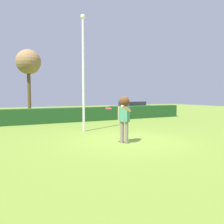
{
  "coord_description": "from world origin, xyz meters",
  "views": [
    {
      "loc": [
        -5.01,
        -8.06,
        1.86
      ],
      "look_at": [
        -0.32,
        0.67,
        1.15
      ],
      "focal_mm": 37.76,
      "sensor_mm": 36.0,
      "label": 1
    }
  ],
  "objects_px": {
    "frisbee": "(108,109)",
    "lamppost": "(83,67)",
    "parked_car_black": "(132,107)",
    "bare_elm_tree": "(28,63)",
    "person": "(124,112)"
  },
  "relations": [
    {
      "from": "frisbee",
      "to": "parked_car_black",
      "type": "xyz_separation_m",
      "value": [
        8.38,
        11.22,
        -0.68
      ]
    },
    {
      "from": "lamppost",
      "to": "bare_elm_tree",
      "type": "distance_m",
      "value": 13.38
    },
    {
      "from": "frisbee",
      "to": "bare_elm_tree",
      "type": "bearing_deg",
      "value": 90.54
    },
    {
      "from": "lamppost",
      "to": "bare_elm_tree",
      "type": "bearing_deg",
      "value": 92.55
    },
    {
      "from": "bare_elm_tree",
      "to": "frisbee",
      "type": "bearing_deg",
      "value": -89.46
    },
    {
      "from": "frisbee",
      "to": "bare_elm_tree",
      "type": "xyz_separation_m",
      "value": [
        -0.16,
        16.85,
        3.66
      ]
    },
    {
      "from": "person",
      "to": "frisbee",
      "type": "height_order",
      "value": "person"
    },
    {
      "from": "lamppost",
      "to": "bare_elm_tree",
      "type": "xyz_separation_m",
      "value": [
        -0.59,
        13.24,
        1.77
      ]
    },
    {
      "from": "frisbee",
      "to": "parked_car_black",
      "type": "height_order",
      "value": "frisbee"
    },
    {
      "from": "bare_elm_tree",
      "to": "parked_car_black",
      "type": "bearing_deg",
      "value": -33.36
    },
    {
      "from": "person",
      "to": "parked_car_black",
      "type": "bearing_deg",
      "value": 55.53
    },
    {
      "from": "lamppost",
      "to": "parked_car_black",
      "type": "distance_m",
      "value": 11.31
    },
    {
      "from": "frisbee",
      "to": "lamppost",
      "type": "relative_size",
      "value": 0.04
    },
    {
      "from": "frisbee",
      "to": "bare_elm_tree",
      "type": "relative_size",
      "value": 0.04
    },
    {
      "from": "frisbee",
      "to": "lamppost",
      "type": "bearing_deg",
      "value": 83.15
    }
  ]
}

